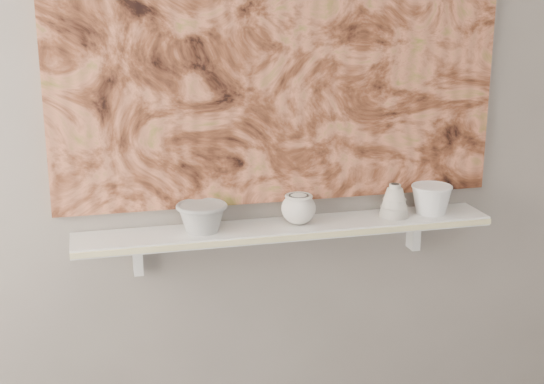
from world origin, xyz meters
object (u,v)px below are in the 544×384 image
object	(u,v)px
bowl_grey	(202,217)
bowl_white	(431,199)
cup_cream	(299,209)
shelf	(287,229)
painting	(281,36)
bell_vessel	(394,200)

from	to	relation	value
bowl_grey	bowl_white	size ratio (longest dim) A/B	1.17
bowl_grey	bowl_white	distance (m)	0.80
cup_cream	bowl_white	distance (m)	0.48
shelf	painting	size ratio (longest dim) A/B	0.93
bowl_white	bell_vessel	bearing A→B (deg)	180.00
painting	bowl_grey	distance (m)	0.63
bowl_white	shelf	bearing A→B (deg)	180.00
cup_cream	painting	bearing A→B (deg)	116.56
bowl_grey	cup_cream	distance (m)	0.32
cup_cream	bell_vessel	world-z (taller)	bell_vessel
shelf	bowl_grey	world-z (taller)	bowl_grey
shelf	cup_cream	bearing A→B (deg)	0.00
painting	cup_cream	distance (m)	0.56
bowl_grey	bell_vessel	bearing A→B (deg)	0.00
cup_cream	bowl_grey	bearing A→B (deg)	180.00
painting	bowl_grey	size ratio (longest dim) A/B	9.05
painting	shelf	bearing A→B (deg)	-90.00
shelf	bell_vessel	world-z (taller)	bell_vessel
shelf	cup_cream	xyz separation A→B (m)	(0.04, 0.00, 0.07)
bowl_grey	bowl_white	world-z (taller)	bowl_white
shelf	bowl_grey	distance (m)	0.29
bowl_grey	bell_vessel	world-z (taller)	bell_vessel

